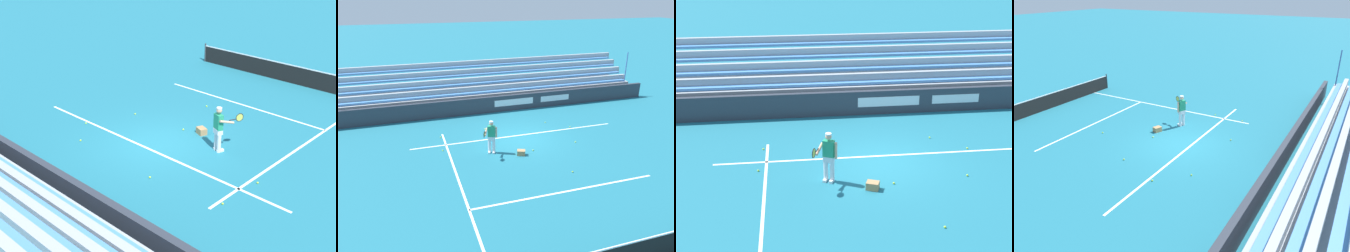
% 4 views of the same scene
% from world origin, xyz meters
% --- Properties ---
extents(ground_plane, '(160.00, 160.00, 0.00)m').
position_xyz_m(ground_plane, '(0.00, 0.00, 0.00)').
color(ground_plane, '#1E6B7F').
extents(court_baseline_white, '(12.00, 0.10, 0.01)m').
position_xyz_m(court_baseline_white, '(0.00, -0.50, 0.00)').
color(court_baseline_white, white).
rests_on(court_baseline_white, ground).
extents(court_sideline_white, '(0.10, 12.00, 0.01)m').
position_xyz_m(court_sideline_white, '(4.11, 4.00, 0.00)').
color(court_sideline_white, white).
rests_on(court_sideline_white, ground).
extents(back_wall_sponsor_board, '(23.22, 0.25, 1.10)m').
position_xyz_m(back_wall_sponsor_board, '(-0.01, -4.81, 0.55)').
color(back_wall_sponsor_board, '#2D333D').
rests_on(back_wall_sponsor_board, ground).
extents(bleacher_stand, '(22.06, 3.20, 3.40)m').
position_xyz_m(bleacher_stand, '(0.00, -7.04, 0.76)').
color(bleacher_stand, '#9EA3A8').
rests_on(bleacher_stand, ground).
extents(tennis_player, '(0.85, 0.91, 1.71)m').
position_xyz_m(tennis_player, '(2.02, 1.14, 0.89)').
color(tennis_player, silver).
rests_on(tennis_player, ground).
extents(ball_box_cardboard, '(0.48, 0.43, 0.26)m').
position_xyz_m(ball_box_cardboard, '(0.67, 1.84, 0.13)').
color(ball_box_cardboard, '#A87F51').
rests_on(ball_box_cardboard, ground).
extents(tennis_ball_by_box, '(0.07, 0.07, 0.07)m').
position_xyz_m(tennis_ball_by_box, '(-3.44, -0.70, 0.03)').
color(tennis_ball_by_box, '#CCE533').
rests_on(tennis_ball_by_box, ground).
extents(tennis_ball_stray_back, '(0.07, 0.07, 0.07)m').
position_xyz_m(tennis_ball_stray_back, '(4.37, 0.18, 0.03)').
color(tennis_ball_stray_back, '#CCE533').
rests_on(tennis_ball_stray_back, ground).
extents(tennis_ball_far_right, '(0.07, 0.07, 0.07)m').
position_xyz_m(tennis_ball_far_right, '(-2.30, -1.84, 0.03)').
color(tennis_ball_far_right, '#CCE533').
rests_on(tennis_ball_far_right, ground).
extents(tennis_ball_near_player, '(0.07, 0.07, 0.07)m').
position_xyz_m(tennis_ball_near_player, '(4.27, -1.55, 0.03)').
color(tennis_ball_near_player, '#CCE533').
rests_on(tennis_ball_near_player, ground).
extents(tennis_ball_on_baseline, '(0.07, 0.07, 0.07)m').
position_xyz_m(tennis_ball_on_baseline, '(-0.96, 4.19, 0.03)').
color(tennis_ball_on_baseline, '#CCE533').
rests_on(tennis_ball_on_baseline, ground).
extents(tennis_ball_midcourt, '(0.07, 0.07, 0.07)m').
position_xyz_m(tennis_ball_midcourt, '(-2.66, 1.37, 0.03)').
color(tennis_ball_midcourt, '#CCE533').
rests_on(tennis_ball_midcourt, ground).
extents(tennis_ball_far_left, '(0.07, 0.07, 0.07)m').
position_xyz_m(tennis_ball_far_left, '(-0.08, 1.60, 0.03)').
color(tennis_ball_far_left, '#CCE533').
rests_on(tennis_ball_far_left, ground).
extents(tennis_ball_toward_net, '(0.07, 0.07, 0.07)m').
position_xyz_m(tennis_ball_toward_net, '(1.58, -1.95, 0.03)').
color(tennis_ball_toward_net, '#CCE533').
rests_on(tennis_ball_toward_net, ground).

